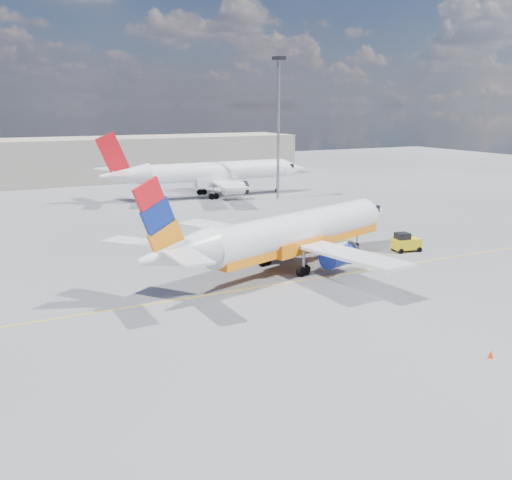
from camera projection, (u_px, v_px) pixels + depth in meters
name	position (u px, v px, depth m)	size (l,w,h in m)	color
ground	(291.00, 296.00, 42.49)	(240.00, 240.00, 0.00)	#57575C
taxi_line	(272.00, 285.00, 45.10)	(70.00, 0.15, 0.01)	yellow
terminal_main	(118.00, 158.00, 109.05)	(70.00, 14.00, 8.00)	#B1A999
main_jet	(291.00, 234.00, 49.04)	(30.67, 23.26, 9.33)	white
second_jet	(213.00, 175.00, 88.12)	(34.06, 26.98, 10.33)	white
gse_tug	(406.00, 243.00, 55.34)	(2.81, 1.96, 1.87)	black
traffic_cone	(491.00, 355.00, 31.90)	(0.37, 0.37, 0.52)	white
floodlight_mast	(278.00, 115.00, 84.45)	(1.52, 1.52, 20.81)	gray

